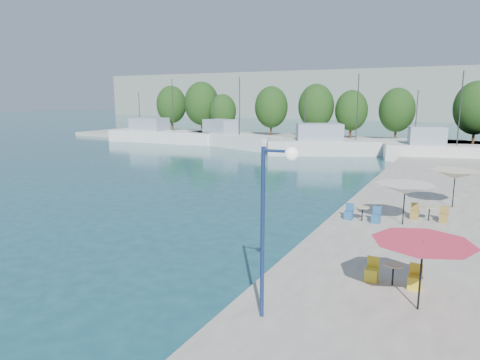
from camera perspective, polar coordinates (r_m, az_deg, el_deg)
The scene contains 21 objects.
quay_far at distance 68.65m, azimuth 10.53°, elevation 5.15°, with size 90.00×16.00×0.60m, color gray.
hill_west at distance 163.82m, azimuth 12.92°, elevation 10.96°, with size 180.00×40.00×16.00m, color gray.
trawler_01 at distance 69.91m, azimuth -10.45°, elevation 5.89°, with size 18.49×5.80×10.20m.
trawler_02 at distance 62.64m, azimuth -1.32°, elevation 5.51°, with size 16.76×9.55×10.20m.
trawler_03 at distance 54.93m, azimuth 12.79°, elevation 4.49°, with size 18.56×12.07×10.20m.
trawler_04 at distance 52.69m, azimuth 25.19°, elevation 3.47°, with size 13.00×6.15×10.20m.
tree_01 at distance 87.34m, azimuth -9.13°, elevation 9.89°, with size 5.91×5.91×8.75m.
tree_02 at distance 79.13m, azimuth -5.14°, elevation 10.12°, with size 6.27×6.27×9.28m.
tree_03 at distance 76.61m, azimuth -2.31°, elevation 9.17°, with size 4.76×4.76×7.05m.
tree_04 at distance 74.13m, azimuth 4.19°, elevation 9.67°, with size 5.63×5.63×8.33m.
tree_05 at distance 72.22m, azimuth 10.11°, elevation 9.64°, with size 5.83×5.83×8.63m.
tree_06 at distance 71.19m, azimuth 14.63°, elevation 8.96°, with size 5.13×5.13×7.59m.
tree_07 at distance 69.63m, azimuth 20.20°, elevation 8.75°, with size 5.32×5.32×7.88m.
tree_08 at distance 67.21m, azimuth 28.98°, elevation 8.41°, with size 5.86×5.86×8.67m.
umbrella_pink at distance 13.86m, azimuth 23.17°, elevation -8.59°, with size 3.00×3.00×2.14m.
umbrella_white at distance 22.86m, azimuth 21.15°, elevation -1.10°, with size 2.88×2.88×2.10m.
umbrella_cream at distance 27.66m, azimuth 26.77°, elevation 0.66°, with size 2.75×2.75×2.21m.
cafe_table_01 at distance 15.86m, azimuth 19.69°, elevation -12.08°, with size 1.82×0.70×0.76m.
cafe_table_02 at distance 23.17m, azimuth 15.97°, elevation -4.61°, with size 1.82×0.70×0.76m.
cafe_table_03 at distance 24.44m, azimuth 23.88°, elevation -4.33°, with size 1.82×0.70×0.76m.
street_lamp at distance 11.82m, azimuth 4.51°, elevation -2.92°, with size 1.04×0.36×5.03m.
Camera 1 is at (11.98, 1.65, 6.89)m, focal length 32.00 mm.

